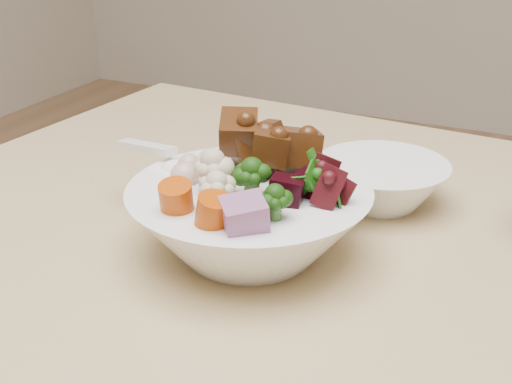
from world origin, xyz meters
TOP-DOWN VIEW (x-y plane):
  - food_bowl at (-0.12, 0.19)m, footprint 0.24×0.24m
  - soup_spoon at (-0.23, 0.22)m, footprint 0.14×0.08m
  - side_bowl at (-0.04, 0.36)m, footprint 0.15×0.15m

SIDE VIEW (x-z plane):
  - side_bowl at x=-0.04m, z-range 0.78..0.83m
  - food_bowl at x=-0.12m, z-range 0.75..0.88m
  - soup_spoon at x=-0.23m, z-range 0.83..0.86m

